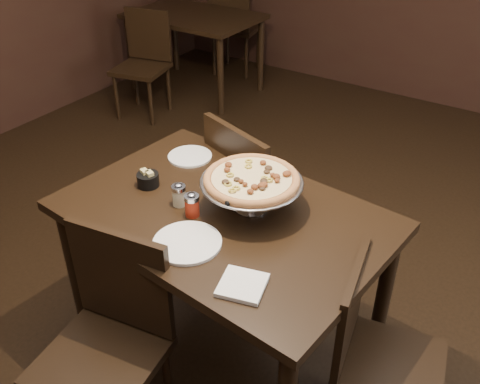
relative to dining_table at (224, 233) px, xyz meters
The scene contains 16 objects.
room 0.70m from the dining_table, 34.07° to the left, with size 6.04×7.04×2.84m.
dining_table is the anchor object (origin of this frame).
background_table 3.34m from the dining_table, 129.90° to the left, with size 1.20×0.80×0.75m.
pizza_stand 0.28m from the dining_table, 44.76° to the left, with size 0.42×0.42×0.17m.
parmesan_shaker 0.25m from the dining_table, 161.74° to the right, with size 0.06×0.06×0.10m.
pepper_flake_shaker 0.20m from the dining_table, 134.78° to the right, with size 0.06×0.06×0.11m.
packet_caddy 0.42m from the dining_table, behind, with size 0.10×0.10×0.08m.
napkin_stack 0.47m from the dining_table, 46.52° to the right, with size 0.15×0.15×0.02m, color white.
plate_left 0.50m from the dining_table, 144.39° to the left, with size 0.21×0.21×0.01m, color white.
plate_near 0.27m from the dining_table, 87.91° to the right, with size 0.26×0.26×0.01m, color white.
serving_spatula 0.28m from the dining_table, 23.75° to the right, with size 0.16×0.16×0.02m.
chair_far 0.56m from the dining_table, 107.20° to the left, with size 0.58×0.58×0.99m.
chair_near 0.62m from the dining_table, 105.39° to the right, with size 0.50×0.50×0.93m.
chair_side 0.76m from the dining_table, ahead, with size 0.47×0.47×0.85m.
bg_chair_far 3.78m from the dining_table, 123.56° to the left, with size 0.54×0.54×0.97m.
bg_chair_near 2.91m from the dining_table, 139.21° to the left, with size 0.51×0.51×0.90m.
Camera 1 is at (0.99, -1.51, 2.10)m, focal length 40.00 mm.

